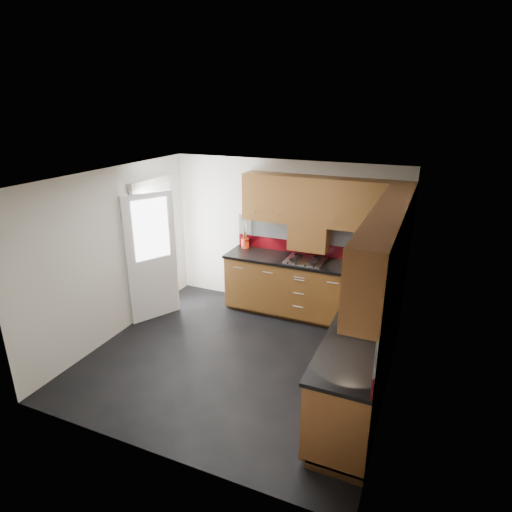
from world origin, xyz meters
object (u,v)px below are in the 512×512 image
at_px(gas_hob, 305,260).
at_px(utensil_pot, 245,242).
at_px(food_processor, 372,292).
at_px(toaster, 396,265).

bearing_deg(gas_hob, utensil_pot, 168.50).
bearing_deg(food_processor, utensil_pot, 150.76).
distance_m(gas_hob, utensil_pot, 1.13).
bearing_deg(utensil_pot, gas_hob, -11.50).
height_order(gas_hob, food_processor, food_processor).
bearing_deg(food_processor, toaster, 82.70).
height_order(toaster, food_processor, food_processor).
bearing_deg(toaster, food_processor, -97.30).
relative_size(gas_hob, toaster, 2.14).
relative_size(toaster, food_processor, 0.93).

